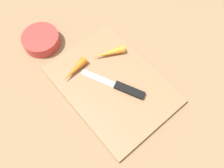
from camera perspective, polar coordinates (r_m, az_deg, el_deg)
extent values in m
plane|color=#8C6D4C|center=(0.72, 0.00, -0.42)|extent=(1.40, 1.40, 0.00)
cube|color=#99704C|center=(0.71, 0.00, -0.21)|extent=(0.36, 0.26, 0.01)
cube|color=#B7B7BC|center=(0.72, -3.27, 1.36)|extent=(0.11, 0.06, 0.00)
cube|color=black|center=(0.69, 4.14, -1.50)|extent=(0.09, 0.06, 0.01)
cone|color=orange|center=(0.75, -0.82, 7.33)|extent=(0.06, 0.10, 0.02)
cone|color=orange|center=(0.72, -8.89, 3.34)|extent=(0.04, 0.10, 0.03)
cylinder|color=red|center=(0.81, -16.43, 9.96)|extent=(0.12, 0.12, 0.04)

